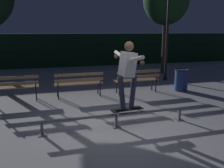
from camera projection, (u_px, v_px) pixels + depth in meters
ground_plane at (118, 129)px, 5.51m from camera, size 90.00×90.00×0.00m
hedge_backdrop at (67, 50)px, 15.43m from camera, size 24.00×1.20×2.04m
grind_rail at (116, 117)px, 5.59m from camera, size 3.91×0.18×0.33m
skateboard at (127, 110)px, 5.63m from camera, size 0.80×0.28×0.09m
skateboarder at (128, 70)px, 5.43m from camera, size 0.63×1.40×1.56m
park_bench_leftmost at (12, 86)px, 7.50m from camera, size 1.61×0.45×0.88m
park_bench_left_center at (79, 82)px, 8.07m from camera, size 1.61×0.45×0.88m
park_bench_right_center at (137, 78)px, 8.64m from camera, size 1.61×0.45×0.88m
tree_far_right at (166, 0)px, 12.16m from camera, size 2.32×2.32×5.03m
lamp_post_right at (168, 24)px, 10.51m from camera, size 0.32×0.32×3.90m
trash_can at (181, 80)px, 9.03m from camera, size 0.52×0.52×0.80m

